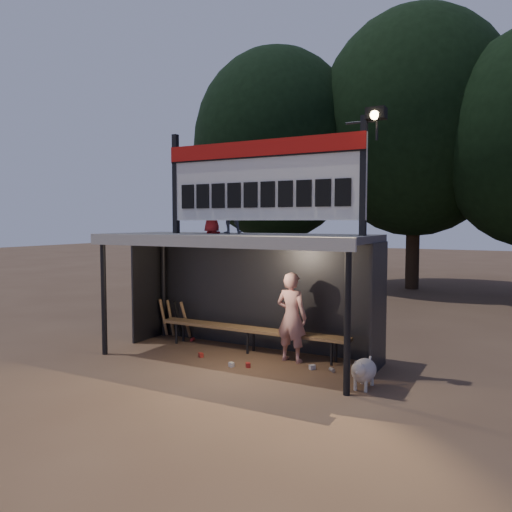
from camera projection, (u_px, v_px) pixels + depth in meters
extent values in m
plane|color=#4E3727|center=(236.00, 359.00, 9.25)|extent=(80.00, 80.00, 0.00)
imported|color=silver|center=(292.00, 317.00, 9.05)|extent=(0.63, 0.45, 1.64)
imported|color=gray|center=(230.00, 209.00, 9.46)|extent=(0.58, 0.54, 0.95)
imported|color=#B01B1B|center=(212.00, 211.00, 9.48)|extent=(0.49, 0.41, 0.86)
cube|color=#414144|center=(236.00, 237.00, 9.09)|extent=(5.00, 2.00, 0.12)
cube|color=beige|center=(205.00, 242.00, 8.20)|extent=(5.10, 0.06, 0.20)
cylinder|color=black|center=(104.00, 298.00, 9.51)|extent=(0.10, 0.10, 2.20)
cylinder|color=black|center=(347.00, 321.00, 7.26)|extent=(0.10, 0.10, 2.20)
cylinder|color=black|center=(163.00, 287.00, 11.09)|extent=(0.10, 0.10, 2.20)
cylinder|color=black|center=(379.00, 303.00, 8.84)|extent=(0.10, 0.10, 2.20)
cube|color=black|center=(261.00, 293.00, 10.06)|extent=(5.00, 0.04, 2.20)
cube|color=black|center=(148.00, 288.00, 10.79)|extent=(0.04, 1.00, 2.20)
cube|color=black|center=(378.00, 307.00, 8.44)|extent=(0.04, 1.00, 2.20)
cylinder|color=black|center=(261.00, 241.00, 9.98)|extent=(5.00, 0.06, 0.06)
cube|color=black|center=(176.00, 184.00, 9.66)|extent=(0.10, 0.10, 1.90)
cube|color=black|center=(363.00, 176.00, 7.92)|extent=(0.10, 0.10, 1.90)
cube|color=silver|center=(260.00, 181.00, 8.79)|extent=(3.80, 0.08, 1.40)
cube|color=red|center=(259.00, 148.00, 8.71)|extent=(3.80, 0.04, 0.28)
cube|color=black|center=(259.00, 157.00, 8.71)|extent=(3.80, 0.02, 0.03)
cube|color=black|center=(188.00, 197.00, 9.48)|extent=(0.27, 0.03, 0.45)
cube|color=black|center=(203.00, 196.00, 9.32)|extent=(0.27, 0.03, 0.45)
cube|color=black|center=(218.00, 196.00, 9.16)|extent=(0.27, 0.03, 0.45)
cube|color=black|center=(234.00, 195.00, 9.00)|extent=(0.27, 0.03, 0.45)
cube|color=black|center=(251.00, 195.00, 8.84)|extent=(0.27, 0.03, 0.45)
cube|color=black|center=(268.00, 194.00, 8.68)|extent=(0.27, 0.03, 0.45)
cube|color=black|center=(285.00, 194.00, 8.52)|extent=(0.27, 0.03, 0.45)
cube|color=black|center=(304.00, 193.00, 8.36)|extent=(0.27, 0.03, 0.45)
cube|color=black|center=(323.00, 193.00, 8.21)|extent=(0.27, 0.03, 0.45)
cube|color=black|center=(343.00, 192.00, 8.05)|extent=(0.27, 0.03, 0.45)
cylinder|color=black|center=(361.00, 122.00, 7.89)|extent=(0.50, 0.04, 0.04)
cylinder|color=black|center=(377.00, 130.00, 7.78)|extent=(0.04, 0.04, 0.30)
cube|color=black|center=(376.00, 114.00, 7.72)|extent=(0.30, 0.22, 0.18)
sphere|color=#FFD88C|center=(375.00, 115.00, 7.64)|extent=(0.14, 0.14, 0.14)
cube|color=olive|center=(251.00, 329.00, 9.70)|extent=(4.00, 0.35, 0.06)
cylinder|color=black|center=(176.00, 333.00, 10.41)|extent=(0.05, 0.05, 0.45)
cylinder|color=black|center=(183.00, 331.00, 10.62)|extent=(0.05, 0.05, 0.45)
cylinder|color=black|center=(248.00, 342.00, 9.61)|extent=(0.05, 0.05, 0.45)
cylinder|color=black|center=(253.00, 339.00, 9.83)|extent=(0.05, 0.05, 0.45)
cylinder|color=black|center=(332.00, 353.00, 8.82)|extent=(0.05, 0.05, 0.45)
cylinder|color=black|center=(336.00, 350.00, 9.03)|extent=(0.05, 0.05, 0.45)
cylinder|color=black|center=(276.00, 238.00, 19.80)|extent=(0.50, 0.50, 3.74)
ellipsoid|color=black|center=(276.00, 145.00, 19.55)|extent=(6.46, 6.46, 7.48)
cylinder|color=#312115|center=(413.00, 234.00, 18.77)|extent=(0.50, 0.50, 4.18)
ellipsoid|color=black|center=(415.00, 123.00, 18.48)|extent=(7.22, 7.22, 8.36)
ellipsoid|color=beige|center=(364.00, 370.00, 7.63)|extent=(0.36, 0.58, 0.36)
sphere|color=silver|center=(359.00, 370.00, 7.38)|extent=(0.22, 0.22, 0.22)
cone|color=beige|center=(357.00, 373.00, 7.30)|extent=(0.10, 0.10, 0.10)
cone|color=beige|center=(355.00, 363.00, 7.38)|extent=(0.06, 0.06, 0.07)
cone|color=beige|center=(362.00, 364.00, 7.33)|extent=(0.06, 0.06, 0.07)
cylinder|color=beige|center=(355.00, 385.00, 7.53)|extent=(0.05, 0.05, 0.18)
cylinder|color=beige|center=(366.00, 386.00, 7.45)|extent=(0.05, 0.05, 0.18)
cylinder|color=#EFE6CE|center=(362.00, 378.00, 7.84)|extent=(0.05, 0.05, 0.18)
cylinder|color=beige|center=(372.00, 379.00, 7.77)|extent=(0.05, 0.05, 0.18)
cylinder|color=white|center=(369.00, 361.00, 7.89)|extent=(0.04, 0.16, 0.14)
cylinder|color=#A77B4E|center=(163.00, 317.00, 11.04)|extent=(0.09, 0.27, 0.84)
cylinder|color=olive|center=(171.00, 318.00, 10.95)|extent=(0.08, 0.30, 0.83)
cylinder|color=black|center=(178.00, 319.00, 10.86)|extent=(0.07, 0.32, 0.83)
cylinder|color=#9B7248|center=(186.00, 320.00, 10.76)|extent=(0.09, 0.35, 0.82)
cube|color=#A51F1C|center=(248.00, 365.00, 8.72)|extent=(0.12, 0.12, 0.08)
cylinder|color=#ABAAAF|center=(332.00, 370.00, 8.46)|extent=(0.13, 0.13, 0.07)
cube|color=silver|center=(231.00, 365.00, 8.75)|extent=(0.12, 0.11, 0.08)
cylinder|color=red|center=(192.00, 340.00, 10.63)|extent=(0.09, 0.13, 0.07)
cube|color=#B5B5BA|center=(312.00, 367.00, 8.59)|extent=(0.11, 0.12, 0.08)
cylinder|color=beige|center=(357.00, 369.00, 8.48)|extent=(0.14, 0.11, 0.07)
cube|color=#A2241B|center=(201.00, 355.00, 9.37)|extent=(0.12, 0.12, 0.08)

